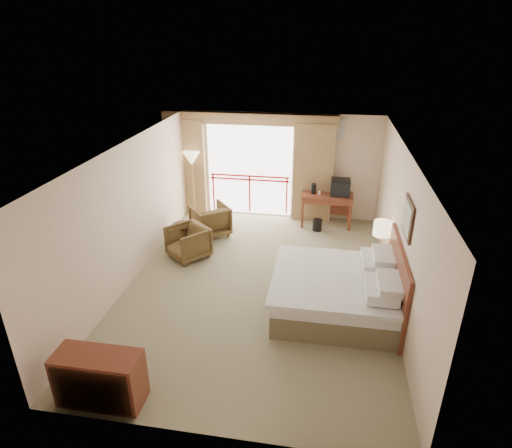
% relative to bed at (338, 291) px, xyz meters
% --- Properties ---
extents(floor, '(7.00, 7.00, 0.00)m').
position_rel_bed_xyz_m(floor, '(-1.50, 0.60, -0.38)').
color(floor, '#817957').
rests_on(floor, ground).
extents(ceiling, '(7.00, 7.00, 0.00)m').
position_rel_bed_xyz_m(ceiling, '(-1.50, 0.60, 2.32)').
color(ceiling, white).
rests_on(ceiling, wall_back).
extents(wall_back, '(5.00, 0.00, 5.00)m').
position_rel_bed_xyz_m(wall_back, '(-1.50, 4.10, 0.97)').
color(wall_back, beige).
rests_on(wall_back, ground).
extents(wall_front, '(5.00, 0.00, 5.00)m').
position_rel_bed_xyz_m(wall_front, '(-1.50, -2.90, 0.97)').
color(wall_front, beige).
rests_on(wall_front, ground).
extents(wall_left, '(0.00, 7.00, 7.00)m').
position_rel_bed_xyz_m(wall_left, '(-4.00, 0.60, 0.97)').
color(wall_left, beige).
rests_on(wall_left, ground).
extents(wall_right, '(0.00, 7.00, 7.00)m').
position_rel_bed_xyz_m(wall_right, '(1.00, 0.60, 0.97)').
color(wall_right, beige).
rests_on(wall_right, ground).
extents(balcony_door, '(2.40, 0.00, 2.40)m').
position_rel_bed_xyz_m(balcony_door, '(-2.30, 4.08, 0.82)').
color(balcony_door, white).
rests_on(balcony_door, wall_back).
extents(balcony_railing, '(2.09, 0.03, 1.02)m').
position_rel_bed_xyz_m(balcony_railing, '(-2.30, 4.06, 0.44)').
color(balcony_railing, red).
rests_on(balcony_railing, wall_back).
extents(curtain_left, '(1.00, 0.26, 2.50)m').
position_rel_bed_xyz_m(curtain_left, '(-3.95, 3.95, 0.87)').
color(curtain_left, olive).
rests_on(curtain_left, wall_back).
extents(curtain_right, '(1.00, 0.26, 2.50)m').
position_rel_bed_xyz_m(curtain_right, '(-0.65, 3.95, 0.87)').
color(curtain_right, olive).
rests_on(curtain_right, wall_back).
extents(valance, '(4.40, 0.22, 0.28)m').
position_rel_bed_xyz_m(valance, '(-2.30, 3.98, 2.17)').
color(valance, olive).
rests_on(valance, wall_back).
extents(hvac_vent, '(0.50, 0.04, 0.50)m').
position_rel_bed_xyz_m(hvac_vent, '(-0.20, 4.07, 1.97)').
color(hvac_vent, silver).
rests_on(hvac_vent, wall_back).
extents(bed, '(2.13, 2.06, 0.97)m').
position_rel_bed_xyz_m(bed, '(0.00, 0.00, 0.00)').
color(bed, brown).
rests_on(bed, floor).
extents(headboard, '(0.06, 2.10, 1.30)m').
position_rel_bed_xyz_m(headboard, '(0.96, 0.00, 0.27)').
color(headboard, '#5E281B').
rests_on(headboard, wall_right).
extents(framed_art, '(0.04, 0.72, 0.60)m').
position_rel_bed_xyz_m(framed_art, '(0.97, 0.00, 1.47)').
color(framed_art, black).
rests_on(framed_art, wall_right).
extents(nightstand, '(0.41, 0.48, 0.56)m').
position_rel_bed_xyz_m(nightstand, '(0.81, 1.26, -0.09)').
color(nightstand, '#5E281B').
rests_on(nightstand, floor).
extents(table_lamp, '(0.34, 0.34, 0.61)m').
position_rel_bed_xyz_m(table_lamp, '(0.81, 1.31, 0.66)').
color(table_lamp, tan).
rests_on(table_lamp, nightstand).
extents(phone, '(0.21, 0.18, 0.08)m').
position_rel_bed_xyz_m(phone, '(0.76, 1.11, 0.23)').
color(phone, black).
rests_on(phone, nightstand).
extents(desk, '(1.26, 0.61, 0.83)m').
position_rel_bed_xyz_m(desk, '(-0.26, 3.69, 0.27)').
color(desk, '#5E281B').
rests_on(desk, floor).
extents(tv, '(0.46, 0.36, 0.42)m').
position_rel_bed_xyz_m(tv, '(0.04, 3.63, 0.65)').
color(tv, black).
rests_on(tv, desk).
extents(coffee_maker, '(0.15, 0.15, 0.26)m').
position_rel_bed_xyz_m(coffee_maker, '(-0.61, 3.63, 0.57)').
color(coffee_maker, black).
rests_on(coffee_maker, desk).
extents(cup, '(0.08, 0.08, 0.10)m').
position_rel_bed_xyz_m(cup, '(-0.46, 3.58, 0.49)').
color(cup, white).
rests_on(cup, desk).
extents(wastebasket, '(0.30, 0.30, 0.29)m').
position_rel_bed_xyz_m(wastebasket, '(-0.45, 3.26, -0.23)').
color(wastebasket, black).
rests_on(wastebasket, floor).
extents(armchair_far, '(1.14, 1.14, 0.75)m').
position_rel_bed_xyz_m(armchair_far, '(-3.00, 2.61, -0.38)').
color(armchair_far, '#4C391D').
rests_on(armchair_far, floor).
extents(armchair_near, '(1.09, 1.09, 0.71)m').
position_rel_bed_xyz_m(armchair_near, '(-3.18, 1.42, -0.38)').
color(armchair_near, '#4C391D').
rests_on(armchair_near, floor).
extents(side_table, '(0.50, 0.50, 0.54)m').
position_rel_bed_xyz_m(side_table, '(-3.44, 1.89, -0.01)').
color(side_table, black).
rests_on(side_table, floor).
extents(book, '(0.21, 0.25, 0.02)m').
position_rel_bed_xyz_m(book, '(-3.44, 1.89, 0.17)').
color(book, white).
rests_on(book, side_table).
extents(floor_lamp, '(0.44, 0.44, 1.73)m').
position_rel_bed_xyz_m(floor_lamp, '(-3.74, 3.72, 1.11)').
color(floor_lamp, tan).
rests_on(floor_lamp, floor).
extents(dresser, '(1.13, 0.48, 0.76)m').
position_rel_bed_xyz_m(dresser, '(-3.11, -2.59, 0.00)').
color(dresser, '#5E281B').
rests_on(dresser, floor).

